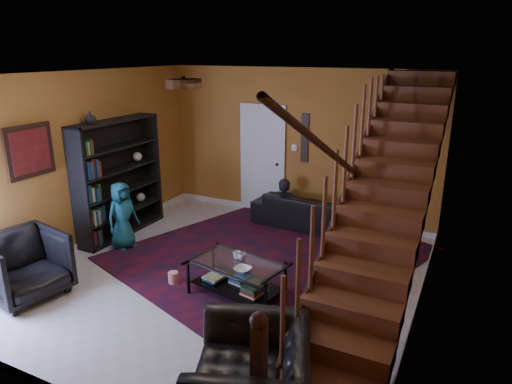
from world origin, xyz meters
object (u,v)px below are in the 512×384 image
bookshelf (119,180)px  armchair_right (251,376)px  sofa (312,211)px  armchair_left (24,266)px  coffee_table (237,276)px

bookshelf → armchair_right: 4.80m
sofa → armchair_left: size_ratio=2.24×
armchair_left → armchair_right: bearing=-87.5°
sofa → armchair_left: (-2.53, -3.92, 0.12)m
sofa → bookshelf: bearing=35.4°
armchair_left → armchair_right: (3.55, -0.51, -0.05)m
armchair_left → coffee_table: (2.45, 1.25, -0.17)m
sofa → armchair_left: armchair_left is taller
armchair_right → coffee_table: (-1.10, 1.77, -0.12)m
armchair_left → coffee_table: size_ratio=0.73×
armchair_right → coffee_table: armchair_right is taller
bookshelf → coffee_table: 3.05m
armchair_right → coffee_table: bearing=-168.9°
coffee_table → armchair_left: bearing=-152.9°
bookshelf → coffee_table: bearing=-19.0°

